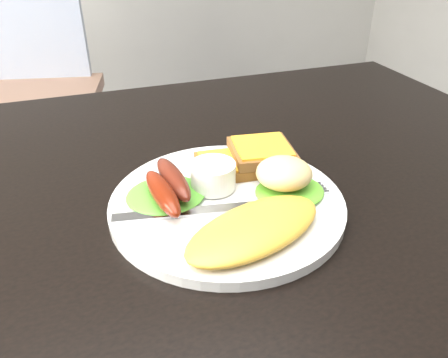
# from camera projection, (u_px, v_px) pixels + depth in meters

# --- Properties ---
(dining_table) EXTENTS (1.20, 0.80, 0.04)m
(dining_table) POSITION_uv_depth(u_px,v_px,m) (146.00, 219.00, 0.51)
(dining_table) COLOR black
(dining_table) RESTS_ON ground
(dining_chair) EXTENTS (0.51, 0.51, 0.05)m
(dining_chair) POSITION_uv_depth(u_px,v_px,m) (38.00, 99.00, 1.62)
(dining_chair) COLOR #A0755F
(dining_chair) RESTS_ON ground
(person) EXTENTS (0.53, 0.39, 1.38)m
(person) POSITION_uv_depth(u_px,v_px,m) (178.00, 56.00, 1.25)
(person) COLOR navy
(person) RESTS_ON ground
(plate) EXTENTS (0.26, 0.26, 0.01)m
(plate) POSITION_uv_depth(u_px,v_px,m) (227.00, 203.00, 0.49)
(plate) COLOR white
(plate) RESTS_ON dining_table
(lettuce_left) EXTENTS (0.09, 0.08, 0.01)m
(lettuce_left) POSITION_uv_depth(u_px,v_px,m) (166.00, 194.00, 0.49)
(lettuce_left) COLOR #40921F
(lettuce_left) RESTS_ON plate
(lettuce_right) EXTENTS (0.09, 0.08, 0.01)m
(lettuce_right) POSITION_uv_depth(u_px,v_px,m) (290.00, 191.00, 0.50)
(lettuce_right) COLOR green
(lettuce_right) RESTS_ON plate
(omelette) EXTENTS (0.18, 0.12, 0.02)m
(omelette) POSITION_uv_depth(u_px,v_px,m) (255.00, 229.00, 0.43)
(omelette) COLOR yellow
(omelette) RESTS_ON plate
(sausage_a) EXTENTS (0.03, 0.10, 0.02)m
(sausage_a) POSITION_uv_depth(u_px,v_px,m) (162.00, 193.00, 0.46)
(sausage_a) COLOR #6A2509
(sausage_a) RESTS_ON lettuce_left
(sausage_b) EXTENTS (0.03, 0.10, 0.02)m
(sausage_b) POSITION_uv_depth(u_px,v_px,m) (173.00, 179.00, 0.49)
(sausage_b) COLOR #5A1710
(sausage_b) RESTS_ON lettuce_left
(ramekin) EXTENTS (0.06, 0.06, 0.03)m
(ramekin) POSITION_uv_depth(u_px,v_px,m) (213.00, 175.00, 0.50)
(ramekin) COLOR white
(ramekin) RESTS_ON plate
(toast_a) EXTENTS (0.07, 0.07, 0.01)m
(toast_a) POSITION_uv_depth(u_px,v_px,m) (226.00, 166.00, 0.54)
(toast_a) COLOR #8E5F23
(toast_a) RESTS_ON plate
(toast_b) EXTENTS (0.08, 0.08, 0.01)m
(toast_b) POSITION_uv_depth(u_px,v_px,m) (262.00, 152.00, 0.55)
(toast_b) COLOR brown
(toast_b) RESTS_ON toast_a
(potato_salad) EXTENTS (0.08, 0.08, 0.03)m
(potato_salad) POSITION_uv_depth(u_px,v_px,m) (284.00, 173.00, 0.49)
(potato_salad) COLOR beige
(potato_salad) RESTS_ON lettuce_right
(fork) EXTENTS (0.18, 0.05, 0.00)m
(fork) POSITION_uv_depth(u_px,v_px,m) (198.00, 212.00, 0.47)
(fork) COLOR #ADAFB7
(fork) RESTS_ON plate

